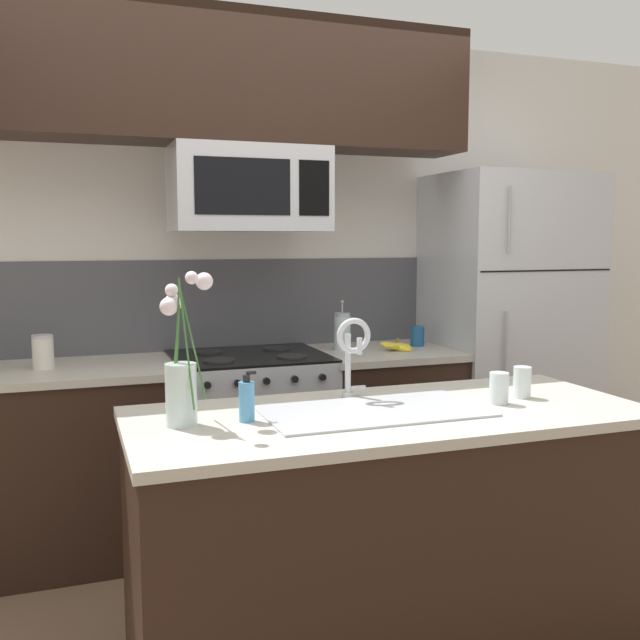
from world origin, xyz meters
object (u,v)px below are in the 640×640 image
banana_bunch (398,346)px  flower_vase (181,376)px  refrigerator (505,339)px  sink_faucet (352,347)px  spare_glass (522,382)px  french_press (342,331)px  drinking_glass (499,388)px  microwave (249,189)px  stove_range (250,444)px  dish_soap_bottle (247,401)px  coffee_tin (417,336)px  storage_jar_short (43,352)px

banana_bunch → flower_vase: size_ratio=0.39×
refrigerator → banana_bunch: (-0.72, -0.08, 0.00)m
sink_faucet → spare_glass: sink_faucet is taller
refrigerator → spare_glass: bearing=-121.6°
refrigerator → french_press: (-0.99, 0.04, 0.08)m
flower_vase → sink_faucet: bearing=13.0°
banana_bunch → drinking_glass: 1.24m
microwave → drinking_glass: bearing=-64.6°
stove_range → french_press: size_ratio=3.48×
dish_soap_bottle → drinking_glass: (0.91, -0.06, -0.01)m
banana_bunch → drinking_glass: drinking_glass is taller
refrigerator → coffee_tin: (-0.55, 0.03, 0.04)m
sink_faucet → spare_glass: (0.61, -0.18, -0.14)m
refrigerator → drinking_glass: (-0.91, -1.31, 0.04)m
french_press → coffee_tin: bearing=-1.3°
sink_faucet → banana_bunch: bearing=56.2°
microwave → dish_soap_bottle: bearing=-104.5°
coffee_tin → flower_vase: 1.94m
microwave → stove_range: bearing=90.2°
microwave → dish_soap_bottle: (-0.31, -1.20, -0.76)m
french_press → flower_vase: size_ratio=0.54×
refrigerator → french_press: 0.99m
dish_soap_bottle → spare_glass: 1.05m
stove_range → coffee_tin: size_ratio=8.45×
microwave → refrigerator: microwave is taller
dish_soap_bottle → flower_vase: size_ratio=0.33×
french_press → drinking_glass: bearing=-86.6°
banana_bunch → dish_soap_bottle: (-1.10, -1.16, 0.05)m
dish_soap_bottle → storage_jar_short: bearing=117.9°
dish_soap_bottle → spare_glass: bearing=-0.2°
french_press → sink_faucet: (-0.39, -1.11, 0.10)m
sink_faucet → coffee_tin: bearing=52.8°
spare_glass → flower_vase: bearing=178.7°
microwave → flower_vase: (-0.52, -1.18, -0.67)m
drinking_glass → sink_faucet: bearing=153.3°
drinking_glass → spare_glass: bearing=22.6°
microwave → flower_vase: bearing=-113.7°
banana_bunch → spare_glass: spare_glass is taller
microwave → spare_glass: (0.74, -1.21, -0.77)m
refrigerator → flower_vase: refrigerator is taller
refrigerator → dish_soap_bottle: bearing=-145.7°
french_press → coffee_tin: size_ratio=2.43×
banana_bunch → sink_faucet: size_ratio=0.62×
stove_range → microwave: microwave is taller
stove_range → storage_jar_short: 1.10m
refrigerator → drinking_glass: refrigerator is taller
refrigerator → flower_vase: bearing=-149.0°
coffee_tin → drinking_glass: 1.39m
sink_faucet → spare_glass: 0.65m
microwave → banana_bunch: 1.13m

